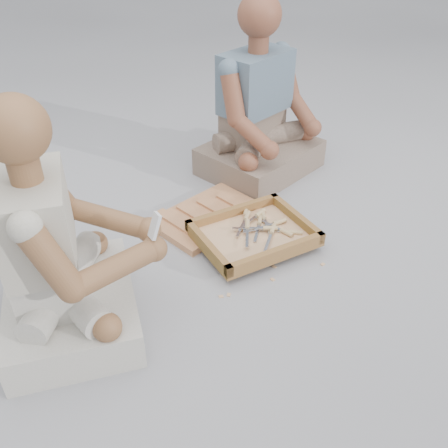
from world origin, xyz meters
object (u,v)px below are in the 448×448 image
tool_tray (254,235)px  craftsman (59,260)px  carved_panel (208,216)px  companion (260,117)px

tool_tray → craftsman: 0.95m
carved_panel → tool_tray: bearing=-72.0°
carved_panel → companion: (0.51, 0.36, 0.32)m
carved_panel → craftsman: craftsman is taller
tool_tray → carved_panel: bearing=108.0°
carved_panel → companion: bearing=35.1°
carved_panel → companion: companion is taller
carved_panel → tool_tray: tool_tray is taller
companion → craftsman: bearing=11.0°
craftsman → tool_tray: bearing=108.5°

